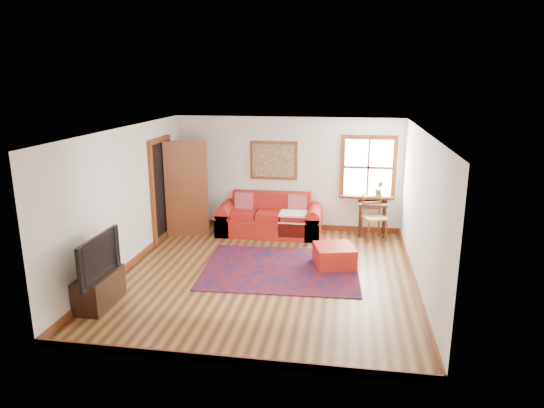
% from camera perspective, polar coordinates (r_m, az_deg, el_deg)
% --- Properties ---
extents(ground, '(5.50, 5.50, 0.00)m').
position_cam_1_polar(ground, '(8.48, -0.67, -8.37)').
color(ground, '#472913').
rests_on(ground, ground).
extents(room_envelope, '(5.04, 5.54, 2.52)m').
position_cam_1_polar(room_envelope, '(7.99, -0.68, 2.63)').
color(room_envelope, silver).
rests_on(room_envelope, ground).
extents(window, '(1.18, 0.20, 1.38)m').
position_cam_1_polar(window, '(10.59, 11.38, 3.48)').
color(window, white).
rests_on(window, ground).
extents(doorway, '(0.89, 1.08, 2.14)m').
position_cam_1_polar(doorway, '(10.35, -11.11, 1.85)').
color(doorway, black).
rests_on(doorway, ground).
extents(framed_artwork, '(1.05, 0.07, 0.85)m').
position_cam_1_polar(framed_artwork, '(10.68, 0.18, 5.14)').
color(framed_artwork, brown).
rests_on(framed_artwork, ground).
extents(persian_rug, '(2.83, 2.31, 0.02)m').
position_cam_1_polar(persian_rug, '(8.73, 1.06, -7.59)').
color(persian_rug, '#630E0F').
rests_on(persian_rug, ground).
extents(red_leather_sofa, '(2.23, 0.92, 0.87)m').
position_cam_1_polar(red_leather_sofa, '(10.58, -0.23, -1.96)').
color(red_leather_sofa, '#A91D15').
rests_on(red_leather_sofa, ground).
extents(red_ottoman, '(0.83, 0.83, 0.39)m').
position_cam_1_polar(red_ottoman, '(8.86, 7.34, -6.11)').
color(red_ottoman, '#A91D15').
rests_on(red_ottoman, ground).
extents(side_table, '(0.61, 0.46, 0.73)m').
position_cam_1_polar(side_table, '(10.59, 11.75, -0.46)').
color(side_table, '#311A10').
rests_on(side_table, ground).
extents(ladder_back_chair, '(0.58, 0.57, 0.97)m').
position_cam_1_polar(ladder_back_chair, '(10.39, 11.84, -1.24)').
color(ladder_back_chair, tan).
rests_on(ladder_back_chair, ground).
extents(media_cabinet, '(0.41, 0.90, 0.50)m').
position_cam_1_polar(media_cabinet, '(7.80, -19.64, -9.42)').
color(media_cabinet, '#311A10').
rests_on(media_cabinet, ground).
extents(television, '(0.15, 1.13, 0.65)m').
position_cam_1_polar(television, '(7.46, -20.42, -5.85)').
color(television, black).
rests_on(television, media_cabinet).
extents(candle_hurricane, '(0.12, 0.12, 0.18)m').
position_cam_1_polar(candle_hurricane, '(7.97, -18.22, -6.20)').
color(candle_hurricane, silver).
rests_on(candle_hurricane, media_cabinet).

